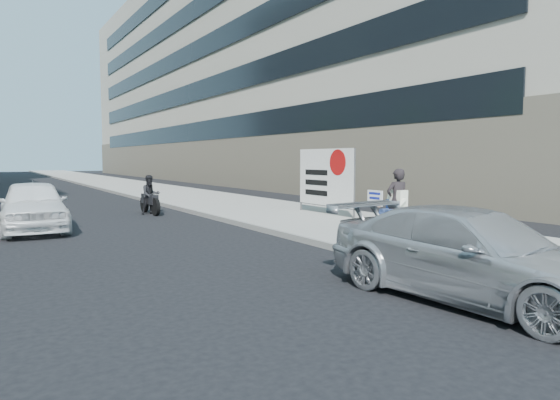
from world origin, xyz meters
TOP-DOWN VIEW (x-y plane):
  - ground at (0.00, 0.00)m, footprint 160.00×160.00m
  - near_sidewalk at (4.00, 20.00)m, footprint 5.00×120.00m
  - near_building at (17.00, 32.00)m, footprint 14.00×70.00m
  - seated_protester at (3.66, 1.54)m, footprint 0.83×1.11m
  - pedestrian_woman at (3.75, 1.49)m, footprint 0.66×0.50m
  - protest_banner at (4.78, 5.94)m, footprint 0.08×3.06m
  - parked_sedan at (0.80, -3.03)m, footprint 2.28×4.68m
  - white_sedan_near at (-3.92, 7.85)m, footprint 1.88×4.27m
  - motorcycle at (0.11, 10.31)m, footprint 0.71×2.04m

SIDE VIEW (x-z plane):
  - ground at x=0.00m, z-range 0.00..0.00m
  - near_sidewalk at x=4.00m, z-range 0.00..0.15m
  - motorcycle at x=0.11m, z-range -0.08..1.35m
  - parked_sedan at x=0.80m, z-range 0.00..1.31m
  - white_sedan_near at x=-3.92m, z-range 0.00..1.43m
  - seated_protester at x=3.66m, z-range 0.22..1.53m
  - pedestrian_woman at x=3.75m, z-range 0.15..1.78m
  - protest_banner at x=4.78m, z-range 0.30..2.50m
  - near_building at x=17.00m, z-range 0.00..20.00m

